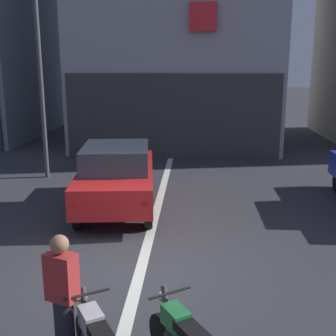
{
  "coord_description": "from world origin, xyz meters",
  "views": [
    {
      "loc": [
        0.93,
        -6.8,
        3.56
      ],
      "look_at": [
        0.36,
        2.0,
        1.4
      ],
      "focal_mm": 45.78,
      "sensor_mm": 36.0,
      "label": 1
    }
  ],
  "objects": [
    {
      "name": "car_red_crossing_near",
      "position": [
        -0.98,
        3.29,
        0.89
      ],
      "size": [
        2.19,
        4.26,
        1.64
      ],
      "color": "black",
      "rests_on": "ground"
    },
    {
      "name": "person_by_motorcycles",
      "position": [
        -0.6,
        -2.37,
        0.86
      ],
      "size": [
        0.41,
        0.33,
        1.67
      ],
      "color": "#23232D",
      "rests_on": "ground"
    },
    {
      "name": "lane_centre_line",
      "position": [
        0.0,
        6.0,
        0.0
      ],
      "size": [
        0.2,
        18.0,
        0.01
      ],
      "primitive_type": "cube",
      "color": "silver",
      "rests_on": "ground"
    },
    {
      "name": "street_lamp",
      "position": [
        -3.8,
        6.23,
        4.4
      ],
      "size": [
        0.36,
        0.36,
        7.3
      ],
      "color": "#47474C",
      "rests_on": "ground"
    },
    {
      "name": "ground_plane",
      "position": [
        0.0,
        0.0,
        0.0
      ],
      "size": [
        120.0,
        120.0,
        0.0
      ],
      "primitive_type": "plane",
      "color": "#333338"
    }
  ]
}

